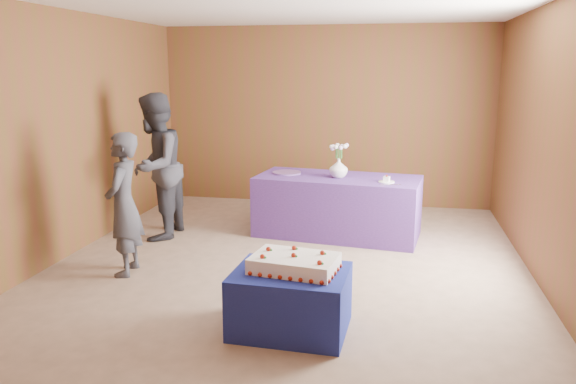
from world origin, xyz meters
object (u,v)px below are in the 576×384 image
(sheet_cake, at_px, (294,263))
(vase, at_px, (339,168))
(cake_table, at_px, (291,301))
(guest_right, at_px, (156,167))
(guest_left, at_px, (124,204))
(serving_table, at_px, (338,206))

(sheet_cake, relative_size, vase, 3.19)
(cake_table, relative_size, guest_right, 0.50)
(vase, xyz_separation_m, guest_left, (-1.99, -1.73, -0.14))
(serving_table, xyz_separation_m, vase, (0.01, -0.04, 0.49))
(serving_table, bearing_deg, vase, -73.36)
(vase, bearing_deg, serving_table, 99.46)
(sheet_cake, xyz_separation_m, guest_right, (-2.12, 2.17, 0.33))
(vase, distance_m, guest_left, 2.64)
(sheet_cake, bearing_deg, vase, 96.84)
(serving_table, xyz_separation_m, sheet_cake, (-0.06, -2.69, 0.19))
(serving_table, height_order, guest_right, guest_right)
(sheet_cake, xyz_separation_m, vase, (0.07, 2.65, 0.31))
(sheet_cake, height_order, guest_left, guest_left)
(cake_table, distance_m, vase, 2.75)
(cake_table, distance_m, guest_right, 3.10)
(guest_right, bearing_deg, serving_table, 101.19)
(cake_table, distance_m, sheet_cake, 0.31)
(sheet_cake, height_order, guest_right, guest_right)
(cake_table, height_order, guest_left, guest_left)
(vase, bearing_deg, cake_table, -92.07)
(serving_table, bearing_deg, sheet_cake, -84.19)
(serving_table, relative_size, guest_right, 1.12)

